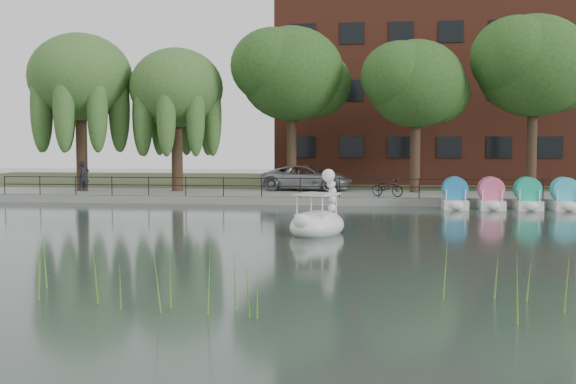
% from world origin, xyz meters
% --- Properties ---
extents(ground_plane, '(120.00, 120.00, 0.00)m').
position_xyz_m(ground_plane, '(0.00, 0.00, 0.00)').
color(ground_plane, '#3D4F45').
extents(promenade, '(40.00, 6.00, 0.40)m').
position_xyz_m(promenade, '(0.00, 16.00, 0.20)').
color(promenade, gray).
rests_on(promenade, ground_plane).
extents(kerb, '(40.00, 0.25, 0.40)m').
position_xyz_m(kerb, '(0.00, 13.05, 0.20)').
color(kerb, gray).
rests_on(kerb, ground_plane).
extents(land_strip, '(60.00, 22.00, 0.36)m').
position_xyz_m(land_strip, '(0.00, 30.00, 0.18)').
color(land_strip, '#47512D').
rests_on(land_strip, ground_plane).
extents(railing, '(32.00, 0.05, 1.00)m').
position_xyz_m(railing, '(0.00, 13.25, 1.15)').
color(railing, black).
rests_on(railing, promenade).
extents(apartment_building, '(20.00, 10.07, 18.00)m').
position_xyz_m(apartment_building, '(7.00, 29.97, 9.36)').
color(apartment_building, '#4C1E16').
rests_on(apartment_building, land_strip).
extents(willow_left, '(5.88, 5.88, 9.01)m').
position_xyz_m(willow_left, '(-13.00, 16.50, 6.87)').
color(willow_left, '#473323').
rests_on(willow_left, promenade).
extents(willow_mid, '(5.32, 5.32, 8.15)m').
position_xyz_m(willow_mid, '(-7.50, 17.00, 6.25)').
color(willow_mid, '#473323').
rests_on(willow_mid, promenade).
extents(broadleaf_center, '(6.00, 6.00, 9.25)m').
position_xyz_m(broadleaf_center, '(-1.00, 18.00, 7.06)').
color(broadleaf_center, '#473323').
rests_on(broadleaf_center, promenade).
extents(broadleaf_right, '(5.40, 5.40, 8.32)m').
position_xyz_m(broadleaf_right, '(6.00, 17.50, 6.39)').
color(broadleaf_right, '#473323').
rests_on(broadleaf_right, promenade).
extents(broadleaf_far, '(6.30, 6.30, 9.71)m').
position_xyz_m(broadleaf_far, '(12.50, 18.50, 7.40)').
color(broadleaf_far, '#473323').
rests_on(broadleaf_far, promenade).
extents(minivan, '(3.42, 6.34, 1.69)m').
position_xyz_m(minivan, '(-0.14, 18.23, 1.25)').
color(minivan, gray).
rests_on(minivan, promenade).
extents(bicycle, '(1.28, 1.81, 1.00)m').
position_xyz_m(bicycle, '(4.43, 14.06, 0.90)').
color(bicycle, gray).
rests_on(bicycle, promenade).
extents(pedestrian, '(0.86, 0.78, 1.98)m').
position_xyz_m(pedestrian, '(-12.74, 16.09, 1.39)').
color(pedestrian, black).
rests_on(pedestrian, promenade).
extents(swan_boat, '(2.54, 3.08, 2.25)m').
position_xyz_m(swan_boat, '(1.84, 1.72, 0.49)').
color(swan_boat, white).
rests_on(swan_boat, ground_plane).
extents(pedal_boat_row, '(9.65, 1.70, 1.40)m').
position_xyz_m(pedal_boat_row, '(11.87, 12.02, 0.61)').
color(pedal_boat_row, white).
rests_on(pedal_boat_row, ground_plane).
extents(reed_bank, '(24.00, 2.40, 1.20)m').
position_xyz_m(reed_bank, '(2.00, -9.50, 0.60)').
color(reed_bank, '#669938').
rests_on(reed_bank, ground_plane).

